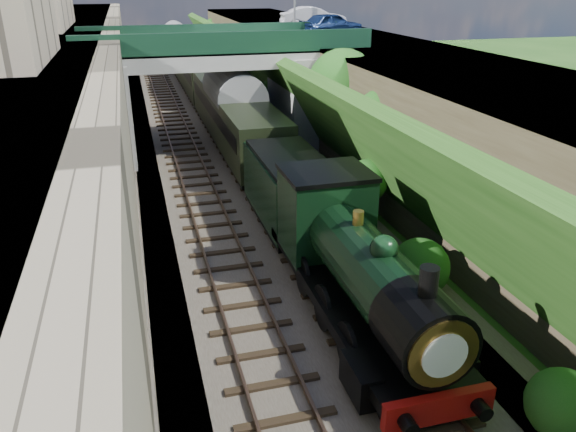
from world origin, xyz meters
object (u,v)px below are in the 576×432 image
object	(u,v)px
locomotive	(358,269)
tender	(290,193)
road_bridge	(230,84)
car_silver	(313,18)
car_blue	(331,25)
tree	(343,86)

from	to	relation	value
locomotive	tender	size ratio (longest dim) A/B	1.70
road_bridge	car_silver	size ratio (longest dim) A/B	3.27
car_blue	car_silver	world-z (taller)	car_silver
tree	car_silver	size ratio (longest dim) A/B	1.35
tree	car_silver	xyz separation A→B (m)	(3.18, 15.07, 2.41)
road_bridge	tree	bearing A→B (deg)	-48.71
tender	locomotive	bearing A→B (deg)	-90.00
tree	locomotive	distance (m)	15.02
locomotive	tender	bearing A→B (deg)	90.00
car_blue	locomotive	world-z (taller)	car_blue
tree	tender	size ratio (longest dim) A/B	1.10
car_blue	tender	size ratio (longest dim) A/B	0.74
car_silver	tender	xyz separation A→B (m)	(-7.89, -21.70, -5.44)
road_bridge	tender	world-z (taller)	road_bridge
road_bridge	tender	distance (m)	12.54
road_bridge	car_silver	xyz separation A→B (m)	(8.15, 9.41, 2.98)
road_bridge	locomotive	world-z (taller)	road_bridge
road_bridge	tree	size ratio (longest dim) A/B	2.42
car_blue	car_silver	distance (m)	6.04
road_bridge	locomotive	distance (m)	19.78
locomotive	tree	bearing A→B (deg)	71.39
road_bridge	car_blue	xyz separation A→B (m)	(7.45, 3.41, 2.93)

